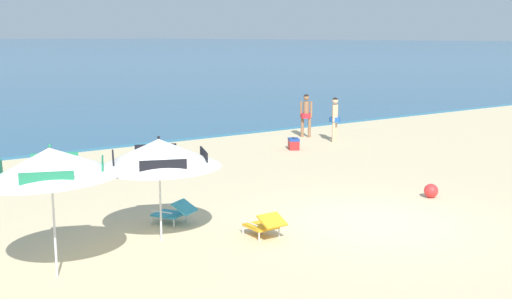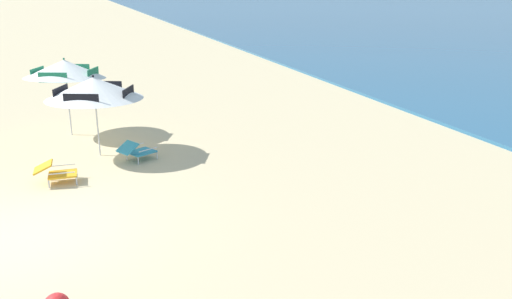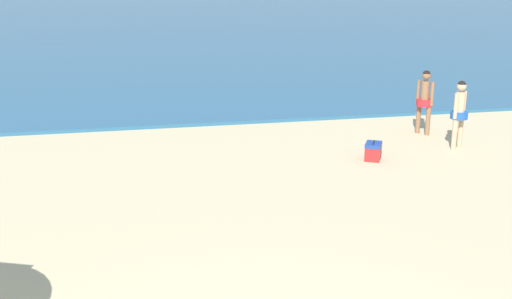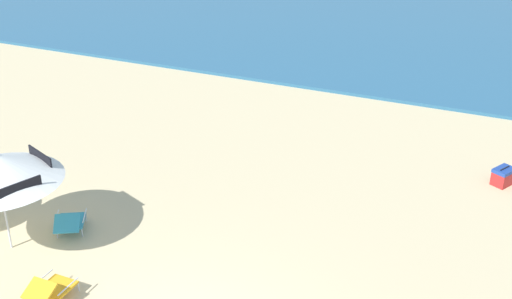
{
  "view_description": "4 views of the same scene",
  "coord_description": "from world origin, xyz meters",
  "views": [
    {
      "loc": [
        -9.85,
        -9.26,
        3.98
      ],
      "look_at": [
        0.58,
        5.22,
        0.79
      ],
      "focal_mm": 44.75,
      "sensor_mm": 36.0,
      "label": 1
    },
    {
      "loc": [
        9.12,
        1.29,
        4.18
      ],
      "look_at": [
        -0.05,
        4.4,
        1.14
      ],
      "focal_mm": 36.56,
      "sensor_mm": 36.0,
      "label": 2
    },
    {
      "loc": [
        -1.3,
        -5.12,
        4.34
      ],
      "look_at": [
        0.82,
        4.97,
        1.32
      ],
      "focal_mm": 44.29,
      "sensor_mm": 36.0,
      "label": 3
    },
    {
      "loc": [
        4.31,
        -6.44,
        7.46
      ],
      "look_at": [
        -0.8,
        5.43,
        1.08
      ],
      "focal_mm": 46.71,
      "sensor_mm": 36.0,
      "label": 4
    }
  ],
  "objects": [
    {
      "name": "beach_umbrella_striped_second",
      "position": [
        -6.64,
        0.89,
        1.94
      ],
      "size": [
        3.21,
        3.21,
        2.26
      ],
      "color": "silver",
      "rests_on": "ground"
    },
    {
      "name": "ground_plane",
      "position": [
        0.0,
        0.0,
        0.0
      ],
      "size": [
        800.0,
        800.0,
        0.0
      ],
      "primitive_type": "plane",
      "color": "#CCB78C"
    },
    {
      "name": "cooler_box",
      "position": [
        4.23,
        8.01,
        0.2
      ],
      "size": [
        0.54,
        0.6,
        0.43
      ],
      "color": "red",
      "rests_on": "ground"
    },
    {
      "name": "lounge_chair_under_umbrella",
      "position": [
        -3.57,
        2.45,
        0.27
      ],
      "size": [
        0.89,
        1.03,
        0.52
      ],
      "color": "teal",
      "rests_on": "ground"
    },
    {
      "name": "person_standing_beside",
      "position": [
        6.4,
        9.91,
        0.99
      ],
      "size": [
        0.42,
        0.45,
        1.71
      ],
      "color": "#8C6042",
      "rests_on": "ground"
    },
    {
      "name": "lounge_chair_beside_umbrella",
      "position": [
        -2.55,
        0.57,
        0.27
      ],
      "size": [
        0.59,
        0.89,
        0.51
      ],
      "color": "gold",
      "rests_on": "ground"
    },
    {
      "name": "beach_ball",
      "position": [
        2.69,
        0.7,
        0.18
      ],
      "size": [
        0.35,
        0.35,
        0.35
      ],
      "primitive_type": "sphere",
      "color": "red",
      "rests_on": "ground"
    },
    {
      "name": "person_standing_near_shore",
      "position": [
        6.58,
        8.44,
        0.98
      ],
      "size": [
        0.43,
        0.41,
        1.69
      ],
      "color": "#D8A87F",
      "rests_on": "ground"
    },
    {
      "name": "beach_umbrella_striped_main",
      "position": [
        -4.33,
        1.58,
        1.76
      ],
      "size": [
        3.39,
        3.4,
        2.09
      ],
      "color": "silver",
      "rests_on": "ground"
    }
  ]
}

